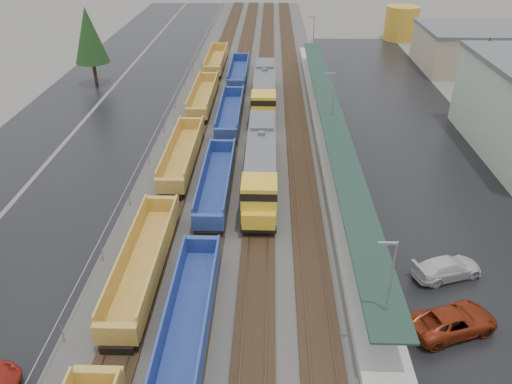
# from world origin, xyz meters

# --- Properties ---
(ballast_strip) EXTENTS (20.00, 160.00, 0.08)m
(ballast_strip) POSITION_xyz_m (0.00, 60.00, 0.04)
(ballast_strip) COLOR #302D2B
(ballast_strip) RESTS_ON ground
(trackbed) EXTENTS (14.60, 160.00, 0.22)m
(trackbed) POSITION_xyz_m (-0.00, 60.00, 0.16)
(trackbed) COLOR black
(trackbed) RESTS_ON ground
(west_parking_lot) EXTENTS (10.00, 160.00, 0.02)m
(west_parking_lot) POSITION_xyz_m (-15.00, 60.00, 0.01)
(west_parking_lot) COLOR black
(west_parking_lot) RESTS_ON ground
(west_road) EXTENTS (9.00, 160.00, 0.02)m
(west_road) POSITION_xyz_m (-25.00, 60.00, 0.01)
(west_road) COLOR black
(west_road) RESTS_ON ground
(east_commuter_lot) EXTENTS (16.00, 100.00, 0.02)m
(east_commuter_lot) POSITION_xyz_m (19.00, 50.00, 0.01)
(east_commuter_lot) COLOR black
(east_commuter_lot) RESTS_ON ground
(station_platform) EXTENTS (3.00, 80.00, 8.00)m
(station_platform) POSITION_xyz_m (9.50, 50.01, 0.73)
(station_platform) COLOR #9E9B93
(station_platform) RESTS_ON ground
(chainlink_fence) EXTENTS (0.08, 160.04, 2.02)m
(chainlink_fence) POSITION_xyz_m (-9.50, 58.44, 1.61)
(chainlink_fence) COLOR gray
(chainlink_fence) RESTS_ON ground
(tree_west_far) EXTENTS (4.84, 4.84, 11.00)m
(tree_west_far) POSITION_xyz_m (-23.00, 70.00, 7.12)
(tree_west_far) COLOR #332316
(tree_west_far) RESTS_ON ground
(tree_east) EXTENTS (4.40, 4.40, 10.00)m
(tree_east) POSITION_xyz_m (28.00, 58.00, 6.47)
(tree_east) COLOR #332316
(tree_east) RESTS_ON ground
(locomotive_lead) EXTENTS (2.89, 19.06, 4.32)m
(locomotive_lead) POSITION_xyz_m (2.00, 39.93, 2.31)
(locomotive_lead) COLOR black
(locomotive_lead) RESTS_ON ground
(locomotive_trail) EXTENTS (2.89, 19.06, 4.32)m
(locomotive_trail) POSITION_xyz_m (2.00, 60.93, 2.31)
(locomotive_trail) COLOR black
(locomotive_trail) RESTS_ON ground
(well_string_yellow) EXTENTS (2.67, 102.86, 2.37)m
(well_string_yellow) POSITION_xyz_m (-6.00, 35.33, 1.18)
(well_string_yellow) COLOR #A4842D
(well_string_yellow) RESTS_ON ground
(well_string_blue) EXTENTS (2.59, 100.93, 2.29)m
(well_string_blue) POSITION_xyz_m (-2.00, 29.78, 1.15)
(well_string_blue) COLOR navy
(well_string_blue) RESTS_ON ground
(storage_tank) EXTENTS (6.29, 6.29, 6.29)m
(storage_tank) POSITION_xyz_m (27.97, 99.56, 3.15)
(storage_tank) COLOR gold
(storage_tank) RESTS_ON ground
(parked_car_east_b) EXTENTS (4.33, 6.18, 1.57)m
(parked_car_east_b) POSITION_xyz_m (14.31, 21.77, 0.78)
(parked_car_east_b) COLOR maroon
(parked_car_east_b) RESTS_ON ground
(parked_car_east_c) EXTENTS (3.63, 5.50, 1.48)m
(parked_car_east_c) POSITION_xyz_m (15.57, 27.08, 0.74)
(parked_car_east_c) COLOR silver
(parked_car_east_c) RESTS_ON ground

